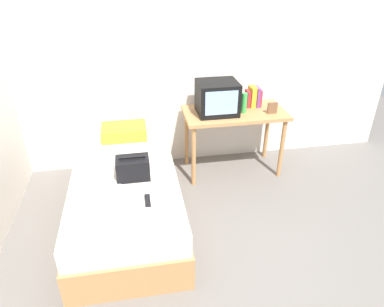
# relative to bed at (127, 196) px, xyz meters

# --- Properties ---
(ground_plane) EXTENTS (8.00, 8.00, 0.00)m
(ground_plane) POSITION_rel_bed_xyz_m (0.80, -0.88, -0.26)
(ground_plane) COLOR slate
(wall_back) EXTENTS (5.20, 0.10, 2.60)m
(wall_back) POSITION_rel_bed_xyz_m (0.80, 1.12, 1.04)
(wall_back) COLOR silver
(wall_back) RESTS_ON ground
(bed) EXTENTS (1.00, 2.00, 0.53)m
(bed) POSITION_rel_bed_xyz_m (0.00, 0.00, 0.00)
(bed) COLOR #B27F4C
(bed) RESTS_ON ground
(desk) EXTENTS (1.16, 0.60, 0.78)m
(desk) POSITION_rel_bed_xyz_m (1.28, 0.70, 0.41)
(desk) COLOR #B27F4C
(desk) RESTS_ON ground
(tv) EXTENTS (0.44, 0.39, 0.36)m
(tv) POSITION_rel_bed_xyz_m (1.06, 0.70, 0.69)
(tv) COLOR black
(tv) RESTS_ON desk
(water_bottle) EXTENTS (0.07, 0.07, 0.23)m
(water_bottle) POSITION_rel_bed_xyz_m (1.36, 0.65, 0.63)
(water_bottle) COLOR green
(water_bottle) RESTS_ON desk
(book_row) EXTENTS (0.17, 0.17, 0.24)m
(book_row) POSITION_rel_bed_xyz_m (1.53, 0.83, 0.62)
(book_row) COLOR #B72D33
(book_row) RESTS_ON desk
(picture_frame) EXTENTS (0.11, 0.02, 0.13)m
(picture_frame) POSITION_rel_bed_xyz_m (1.67, 0.57, 0.58)
(picture_frame) COLOR brown
(picture_frame) RESTS_ON desk
(pillow) EXTENTS (0.49, 0.34, 0.13)m
(pillow) POSITION_rel_bed_xyz_m (0.02, 0.77, 0.34)
(pillow) COLOR yellow
(pillow) RESTS_ON bed
(handbag) EXTENTS (0.30, 0.20, 0.22)m
(handbag) POSITION_rel_bed_xyz_m (0.09, -0.09, 0.37)
(handbag) COLOR black
(handbag) RESTS_ON bed
(magazine) EXTENTS (0.21, 0.29, 0.01)m
(magazine) POSITION_rel_bed_xyz_m (-0.13, -0.27, 0.27)
(magazine) COLOR white
(magazine) RESTS_ON bed
(remote_dark) EXTENTS (0.04, 0.16, 0.02)m
(remote_dark) POSITION_rel_bed_xyz_m (0.19, -0.49, 0.28)
(remote_dark) COLOR black
(remote_dark) RESTS_ON bed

